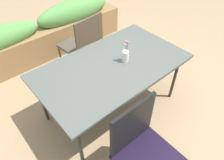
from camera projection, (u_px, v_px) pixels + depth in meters
ground_plane at (118, 106)px, 2.80m from camera, size 12.00×12.00×0.00m
dining_table at (112, 68)px, 2.32m from camera, size 1.69×0.98×0.73m
chair_far_side at (84, 42)px, 2.98m from camera, size 0.55×0.55×0.95m
chair_near_left at (143, 148)px, 1.79m from camera, size 0.50×0.50×0.95m
flower_vase at (126, 54)px, 2.28m from camera, size 0.08×0.08×0.27m
planter_box at (41, 36)px, 3.39m from camera, size 3.03×0.40×0.81m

